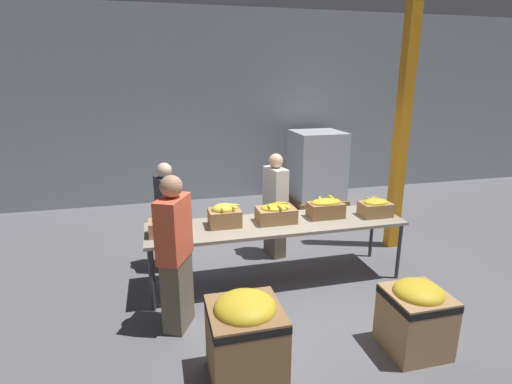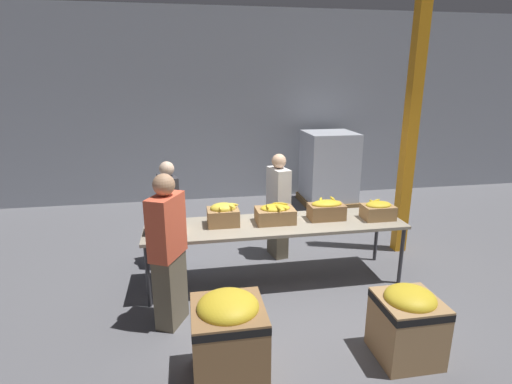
{
  "view_description": "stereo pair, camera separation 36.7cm",
  "coord_description": "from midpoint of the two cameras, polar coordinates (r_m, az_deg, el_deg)",
  "views": [
    {
      "loc": [
        -1.44,
        -4.63,
        2.63
      ],
      "look_at": [
        -0.21,
        0.26,
        1.17
      ],
      "focal_mm": 28.0,
      "sensor_mm": 36.0,
      "label": 1
    },
    {
      "loc": [
        -1.08,
        -4.7,
        2.63
      ],
      "look_at": [
        -0.21,
        0.26,
        1.17
      ],
      "focal_mm": 28.0,
      "sensor_mm": 36.0,
      "label": 2
    }
  ],
  "objects": [
    {
      "name": "ground_plane",
      "position": [
        5.5,
        4.66,
        -12.48
      ],
      "size": [
        30.0,
        30.0,
        0.0
      ],
      "primitive_type": "plane",
      "color": "slate"
    },
    {
      "name": "wall_back",
      "position": [
        8.75,
        -1.68,
        12.0
      ],
      "size": [
        16.0,
        0.08,
        4.0
      ],
      "color": "#9399A3",
      "rests_on": "ground_plane"
    },
    {
      "name": "sorting_table",
      "position": [
        5.18,
        4.85,
        -4.97
      ],
      "size": [
        3.32,
        0.83,
        0.82
      ],
      "color": "#9E937F",
      "rests_on": "ground_plane"
    },
    {
      "name": "banana_box_0",
      "position": [
        4.91,
        -10.7,
        -4.43
      ],
      "size": [
        0.45,
        0.34,
        0.24
      ],
      "color": "tan",
      "rests_on": "sorting_table"
    },
    {
      "name": "banana_box_1",
      "position": [
        5.05,
        -2.65,
        -3.21
      ],
      "size": [
        0.4,
        0.31,
        0.29
      ],
      "color": "#A37A4C",
      "rests_on": "sorting_table"
    },
    {
      "name": "banana_box_2",
      "position": [
        5.16,
        4.83,
        -3.1
      ],
      "size": [
        0.49,
        0.35,
        0.26
      ],
      "color": "#A37A4C",
      "rests_on": "sorting_table"
    },
    {
      "name": "banana_box_3",
      "position": [
        5.37,
        11.97,
        -2.47
      ],
      "size": [
        0.46,
        0.31,
        0.27
      ],
      "color": "olive",
      "rests_on": "sorting_table"
    },
    {
      "name": "banana_box_4",
      "position": [
        5.57,
        18.86,
        -2.47
      ],
      "size": [
        0.4,
        0.31,
        0.25
      ],
      "color": "#A37A4C",
      "rests_on": "sorting_table"
    },
    {
      "name": "volunteer_0",
      "position": [
        5.7,
        -10.45,
        -3.3
      ],
      "size": [
        0.31,
        0.45,
        1.53
      ],
      "rotation": [
        0.0,
        0.0,
        -1.28
      ],
      "color": "#2D3856",
      "rests_on": "ground_plane"
    },
    {
      "name": "volunteer_1",
      "position": [
        4.32,
        -10.04,
        -8.54
      ],
      "size": [
        0.41,
        0.51,
        1.7
      ],
      "rotation": [
        0.0,
        0.0,
        1.11
      ],
      "color": "#6B604C",
      "rests_on": "ground_plane"
    },
    {
      "name": "volunteer_2",
      "position": [
        5.93,
        4.96,
        -2.1
      ],
      "size": [
        0.3,
        0.46,
        1.57
      ],
      "rotation": [
        0.0,
        0.0,
        -1.36
      ],
      "color": "#6B604C",
      "rests_on": "ground_plane"
    },
    {
      "name": "donation_bin_0",
      "position": [
        3.72,
        -0.95,
        -19.89
      ],
      "size": [
        0.64,
        0.64,
        0.85
      ],
      "color": "olive",
      "rests_on": "ground_plane"
    },
    {
      "name": "donation_bin_1",
      "position": [
        4.31,
        23.22,
        -16.67
      ],
      "size": [
        0.57,
        0.57,
        0.74
      ],
      "color": "tan",
      "rests_on": "ground_plane"
    },
    {
      "name": "support_pillar",
      "position": [
        6.35,
        22.87,
        9.18
      ],
      "size": [
        0.17,
        0.17,
        4.0
      ],
      "color": "orange",
      "rests_on": "ground_plane"
    },
    {
      "name": "pallet_stack_0",
      "position": [
        8.6,
        11.54,
        3.22
      ],
      "size": [
        1.1,
        1.1,
        1.53
      ],
      "color": "olive",
      "rests_on": "ground_plane"
    }
  ]
}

